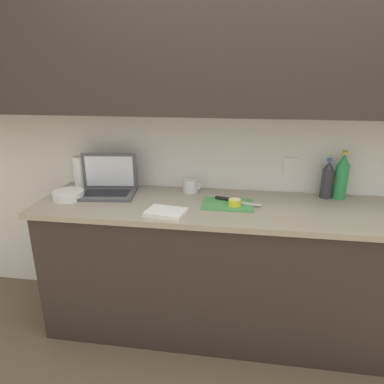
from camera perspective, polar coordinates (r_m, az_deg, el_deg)
name	(u,v)px	position (r m, az deg, el deg)	size (l,w,h in m)	color
ground_plane	(238,327)	(2.57, 7.73, -21.34)	(12.00, 12.00, 0.00)	brown
wall_back	(250,91)	(2.21, 9.68, 16.23)	(5.20, 0.38, 2.60)	white
counter_unit	(244,269)	(2.30, 8.73, -12.60)	(2.58, 0.64, 0.90)	#332823
laptop	(108,185)	(2.35, -13.86, 1.18)	(0.39, 0.29, 0.26)	#515156
cutting_board	(228,204)	(2.11, 5.97, -2.03)	(0.31, 0.22, 0.01)	#4C9E51
knife	(230,200)	(2.16, 6.35, -1.29)	(0.29, 0.11, 0.02)	silver
lemon_half_cut	(235,202)	(2.08, 7.12, -1.73)	(0.08, 0.08, 0.04)	yellow
bottle_green_soda	(341,177)	(2.37, 23.65, 2.33)	(0.08, 0.08, 0.31)	#2D934C
bottle_oil_tall	(327,180)	(2.36, 21.60, 1.88)	(0.07, 0.07, 0.26)	#333338
measuring_cup	(190,186)	(2.32, -0.28, 1.08)	(0.12, 0.10, 0.09)	silver
bowl_white	(69,195)	(2.34, -19.89, -0.45)	(0.20, 0.20, 0.05)	white
paper_towel_roll	(81,172)	(2.53, -17.94, 3.18)	(0.10, 0.10, 0.22)	white
dish_towel	(166,212)	(1.97, -4.36, -3.37)	(0.22, 0.16, 0.02)	white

